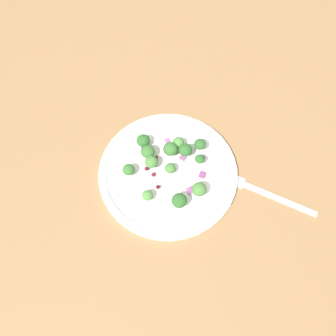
{
  "coord_description": "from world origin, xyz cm",
  "views": [
    {
      "loc": [
        25.72,
        -14.75,
        63.41
      ],
      "look_at": [
        -1.62,
        -2.19,
        2.7
      ],
      "focal_mm": 36.59,
      "sensor_mm": 36.0,
      "label": 1
    }
  ],
  "objects_px": {
    "broccoli_floret_0": "(148,195)",
    "broccoli_floret_1": "(200,144)",
    "fork": "(265,193)",
    "broccoli_floret_2": "(185,150)",
    "plate": "(168,172)"
  },
  "relations": [
    {
      "from": "broccoli_floret_0",
      "to": "broccoli_floret_1",
      "type": "height_order",
      "value": "broccoli_floret_1"
    },
    {
      "from": "broccoli_floret_0",
      "to": "broccoli_floret_1",
      "type": "bearing_deg",
      "value": 111.77
    },
    {
      "from": "broccoli_floret_0",
      "to": "fork",
      "type": "distance_m",
      "value": 0.23
    },
    {
      "from": "broccoli_floret_0",
      "to": "broccoli_floret_2",
      "type": "height_order",
      "value": "broccoli_floret_2"
    },
    {
      "from": "fork",
      "to": "broccoli_floret_2",
      "type": "bearing_deg",
      "value": -141.64
    },
    {
      "from": "fork",
      "to": "broccoli_floret_0",
      "type": "bearing_deg",
      "value": -111.04
    },
    {
      "from": "plate",
      "to": "broccoli_floret_0",
      "type": "relative_size",
      "value": 12.95
    },
    {
      "from": "broccoli_floret_0",
      "to": "broccoli_floret_1",
      "type": "relative_size",
      "value": 0.89
    },
    {
      "from": "plate",
      "to": "fork",
      "type": "distance_m",
      "value": 0.2
    },
    {
      "from": "plate",
      "to": "broccoli_floret_1",
      "type": "xyz_separation_m",
      "value": [
        -0.02,
        0.08,
        0.02
      ]
    },
    {
      "from": "plate",
      "to": "broccoli_floret_0",
      "type": "bearing_deg",
      "value": -58.59
    },
    {
      "from": "broccoli_floret_1",
      "to": "plate",
      "type": "bearing_deg",
      "value": -76.32
    },
    {
      "from": "plate",
      "to": "fork",
      "type": "height_order",
      "value": "plate"
    },
    {
      "from": "plate",
      "to": "broccoli_floret_0",
      "type": "xyz_separation_m",
      "value": [
        0.04,
        -0.06,
        0.02
      ]
    },
    {
      "from": "broccoli_floret_0",
      "to": "broccoli_floret_2",
      "type": "xyz_separation_m",
      "value": [
        -0.06,
        0.11,
        0.01
      ]
    }
  ]
}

